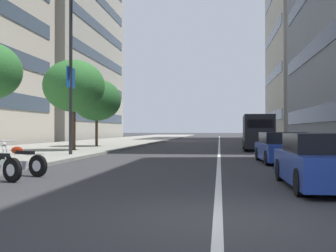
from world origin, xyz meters
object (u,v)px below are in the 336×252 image
Objects in this scene: car_following_behind at (322,162)px; street_lamp_with_banners at (76,61)px; car_far_down_avenue at (282,148)px; motorcycle_nearest_camera at (20,162)px; street_tree_mid_sidewalk at (97,100)px; street_tree_by_lamp_post at (74,86)px; delivery_van_ahead at (258,132)px.

street_lamp_with_banners reaches higher than car_following_behind.
street_lamp_with_banners is (2.69, 10.36, 4.50)m from car_far_down_avenue.
motorcycle_nearest_camera is 20.90m from street_tree_mid_sidewalk.
street_lamp_with_banners reaches higher than street_tree_by_lamp_post.
motorcycle_nearest_camera is 0.38× the size of street_tree_mid_sidewalk.
street_lamp_with_banners reaches higher than delivery_van_ahead.
motorcycle_nearest_camera is at bearing 122.62° from car_far_down_avenue.
street_tree_by_lamp_post reaches higher than delivery_van_ahead.
delivery_van_ahead is at bearing -2.14° from car_far_down_avenue.
motorcycle_nearest_camera is 0.24× the size of street_lamp_with_banners.
street_tree_mid_sidewalk is (20.31, 3.57, 3.44)m from motorcycle_nearest_camera.
street_lamp_with_banners is at bearing 73.17° from car_far_down_avenue.
street_lamp_with_banners is 1.58× the size of street_tree_mid_sidewalk.
motorcycle_nearest_camera is at bearing -167.19° from street_tree_by_lamp_post.
street_tree_mid_sidewalk is at bearing 39.62° from car_far_down_avenue.
street_lamp_with_banners is 5.14m from street_tree_by_lamp_post.
car_far_down_avenue is (6.30, -9.02, 0.22)m from motorcycle_nearest_camera.
street_tree_mid_sidewalk is (6.57, 0.44, -0.45)m from street_tree_by_lamp_post.
motorcycle_nearest_camera is at bearing 154.82° from delivery_van_ahead.
motorcycle_nearest_camera is 10.23m from street_lamp_with_banners.
street_lamp_with_banners reaches higher than car_far_down_avenue.
street_lamp_with_banners is at bearing -159.49° from street_tree_by_lamp_post.
car_following_behind is 0.51× the size of street_lamp_with_banners.
car_following_behind reaches higher than car_far_down_avenue.
street_lamp_with_banners is at bearing 42.77° from car_following_behind.
street_tree_by_lamp_post is at bearing 109.56° from delivery_van_ahead.
delivery_van_ahead is (17.60, -8.98, 0.90)m from motorcycle_nearest_camera.
street_tree_mid_sidewalk is (2.71, 12.55, 2.54)m from delivery_van_ahead.
street_tree_mid_sidewalk reaches higher than motorcycle_nearest_camera.
delivery_van_ahead reaches higher than car_following_behind.
motorcycle_nearest_camera is 0.35× the size of delivery_van_ahead.
delivery_van_ahead is 0.68× the size of street_lamp_with_banners.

